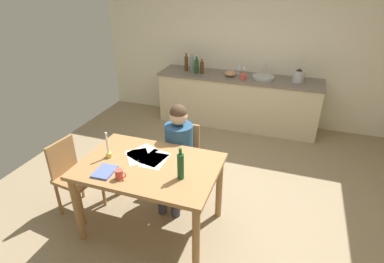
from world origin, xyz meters
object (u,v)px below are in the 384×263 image
Objects in this scene: chair_at_table at (182,156)px; bottle_vinegar at (192,64)px; bottle_oil at (186,63)px; mixing_bowl at (231,73)px; bottle_wine_red at (196,66)px; candlestick at (108,150)px; coffee_mug at (119,174)px; wine_glass_near_sink at (244,68)px; sink_unit at (263,77)px; wine_bottle_on_table at (181,166)px; dining_table at (150,174)px; book_magazine at (105,172)px; wine_glass_by_kettle at (239,67)px; person_seated at (177,149)px; teacup_on_counter at (243,76)px; chair_side_empty at (73,174)px; stovetop_kettle at (298,76)px; bottle_sauce at (202,67)px.

chair_at_table is 2.31m from bottle_vinegar.
bottle_oil is at bearing -154.64° from bottle_vinegar.
bottle_oil reaches higher than mixing_bowl.
candlestick is at bearing -90.36° from bottle_wine_red.
wine_glass_near_sink is (0.51, 3.25, 0.17)m from coffee_mug.
wine_bottle_on_table is at bearing -96.70° from sink_unit.
dining_table is 0.44m from book_magazine.
wine_bottle_on_table is 3.06m from wine_glass_by_kettle.
chair_at_table is 2.25m from sink_unit.
candlestick reaches higher than mixing_bowl.
bottle_oil is at bearing 102.83° from dining_table.
bottle_wine_red reaches higher than candlestick.
bottle_oil reaches higher than person_seated.
wine_glass_near_sink reaches higher than teacup_on_counter.
person_seated is at bearing 75.33° from coffee_mug.
book_magazine is at bearing -167.72° from wine_bottle_on_table.
chair_side_empty is 3.03m from teacup_on_counter.
sink_unit is at bearing 68.06° from book_magazine.
bottle_wine_red is at bearing 98.82° from dining_table.
bottle_wine_red is 1.68m from stovetop_kettle.
mixing_bowl is 0.25m from teacup_on_counter.
bottle_vinegar is at bearing 177.95° from sink_unit.
wine_glass_near_sink is at bearing 170.48° from stovetop_kettle.
teacup_on_counter is at bearing -23.18° from mixing_bowl.
bottle_sauce is (0.09, 0.02, -0.02)m from bottle_wine_red.
bottle_wine_red is at bearing 102.89° from person_seated.
sink_unit is (1.65, 2.83, 0.44)m from chair_side_empty.
stovetop_kettle is 0.91m from wine_glass_near_sink.
sink_unit is at bearing 75.71° from dining_table.
person_seated is 9.74× the size of teacup_on_counter.
dining_table is at bearing 35.01° from book_magazine.
bottle_vinegar is at bearing 107.30° from wine_bottle_on_table.
wine_glass_near_sink is 0.09m from wine_glass_by_kettle.
chair_at_table is 2.15m from bottle_sauce.
bottle_oil is 1.55× the size of mixing_bowl.
sink_unit reaches higher than mixing_bowl.
wine_glass_near_sink is at bearing 8.16° from bottle_oil.
wine_bottle_on_table is 2.76m from teacup_on_counter.
sink_unit is 0.39m from wine_glass_near_sink.
mixing_bowl is (0.10, 2.20, 0.27)m from person_seated.
coffee_mug is 0.45× the size of bottle_sauce.
book_magazine is at bearing -141.86° from dining_table.
dining_table is 2.70m from teacup_on_counter.
teacup_on_counter is at bearing -65.72° from wine_glass_by_kettle.
wine_glass_by_kettle is (-0.45, 0.15, 0.09)m from sink_unit.
bottle_vinegar reaches higher than mixing_bowl.
mixing_bowl is (0.32, 3.05, 0.10)m from coffee_mug.
dining_table is at bearing -83.09° from bottle_sauce.
dining_table is 3.09m from stovetop_kettle.
book_magazine is 1.86× the size of teacup_on_counter.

